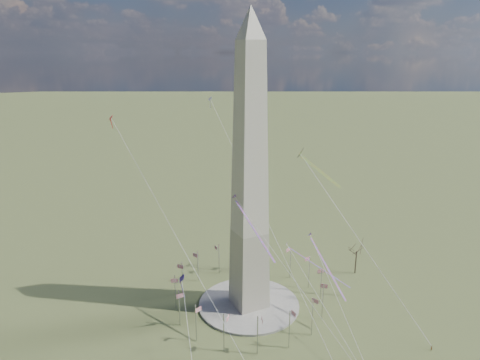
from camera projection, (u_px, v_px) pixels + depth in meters
name	position (u px, v px, depth m)	size (l,w,h in m)	color
ground	(249.00, 305.00, 153.67)	(2000.00, 2000.00, 0.00)	#596633
plaza	(249.00, 304.00, 153.55)	(36.00, 36.00, 0.80)	#A7A399
washington_monument	(250.00, 177.00, 139.96)	(15.56, 15.56, 100.00)	#A7A28C
flagpole_ring	(249.00, 287.00, 151.59)	(54.40, 54.40, 13.00)	silver
tree_near	(357.00, 250.00, 173.09)	(8.45, 8.45, 14.78)	#423428
person_east	(431.00, 348.00, 130.06)	(0.62, 0.40, 1.69)	gray
kite_delta_black	(303.00, 156.00, 162.33)	(15.02, 15.89, 14.66)	black
kite_diamond_purple	(182.00, 281.00, 135.13)	(2.23, 3.06, 8.96)	#371C81
kite_streamer_left	(322.00, 257.00, 145.58)	(2.32, 22.29, 15.30)	red
kite_streamer_mid	(248.00, 219.00, 132.60)	(3.91, 22.15, 15.23)	red
kite_streamer_right	(308.00, 259.00, 157.96)	(20.57, 15.99, 16.95)	red
kite_small_red	(111.00, 119.00, 152.46)	(1.60, 2.37, 5.02)	red
kite_small_white	(210.00, 100.00, 177.43)	(1.33, 2.15, 4.89)	white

